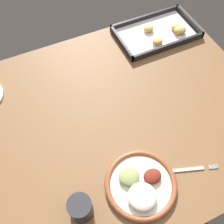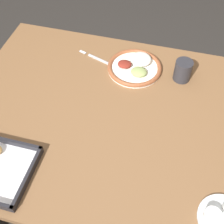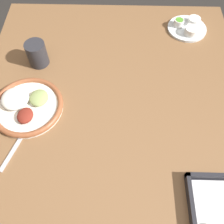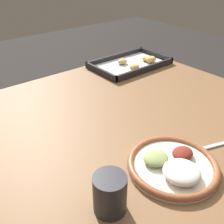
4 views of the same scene
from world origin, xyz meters
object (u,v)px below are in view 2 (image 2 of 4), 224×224
at_px(drinking_cup, 183,70).
at_px(dinner_plate, 135,67).
at_px(fork, 100,60).
at_px(saucer_plate, 224,218).

bearing_deg(drinking_cup, dinner_plate, -2.05).
bearing_deg(fork, dinner_plate, -165.98).
xyz_separation_m(saucer_plate, drinking_cup, (0.21, -0.61, 0.03)).
height_order(dinner_plate, drinking_cup, drinking_cup).
bearing_deg(saucer_plate, dinner_plate, -55.76).
distance_m(dinner_plate, drinking_cup, 0.21).
relative_size(fork, saucer_plate, 1.25).
bearing_deg(saucer_plate, fork, -46.78).
xyz_separation_m(fork, drinking_cup, (-0.38, 0.02, 0.05)).
bearing_deg(saucer_plate, drinking_cup, -71.25).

